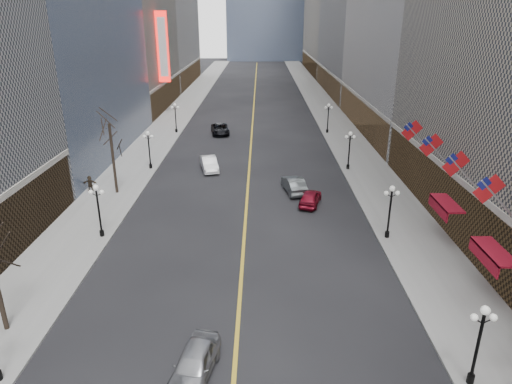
{
  "coord_description": "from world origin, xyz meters",
  "views": [
    {
      "loc": [
        1.29,
        -3.84,
        17.24
      ],
      "look_at": [
        1.09,
        17.99,
        8.77
      ],
      "focal_mm": 32.0,
      "sensor_mm": 36.0,
      "label": 1
    }
  ],
  "objects_px": {
    "streetlamp_east_0": "(479,337)",
    "streetlamp_west_2": "(149,146)",
    "car_sb_mid": "(310,198)",
    "car_nb_mid": "(209,164)",
    "streetlamp_east_2": "(349,146)",
    "car_nb_near": "(194,364)",
    "streetlamp_east_3": "(328,115)",
    "car_nb_far": "(220,129)",
    "streetlamp_west_1": "(98,205)",
    "streetlamp_west_3": "(175,115)",
    "car_sb_far": "(294,185)",
    "streetlamp_east_1": "(390,206)"
  },
  "relations": [
    {
      "from": "streetlamp_east_0",
      "to": "streetlamp_west_2",
      "type": "xyz_separation_m",
      "value": [
        -23.6,
        34.0,
        0.0
      ]
    },
    {
      "from": "streetlamp_east_1",
      "to": "streetlamp_west_3",
      "type": "bearing_deg",
      "value": 123.25
    },
    {
      "from": "streetlamp_east_2",
      "to": "car_nb_mid",
      "type": "bearing_deg",
      "value": -179.16
    },
    {
      "from": "streetlamp_west_3",
      "to": "car_nb_mid",
      "type": "relative_size",
      "value": 0.93
    },
    {
      "from": "streetlamp_west_3",
      "to": "car_nb_near",
      "type": "height_order",
      "value": "streetlamp_west_3"
    },
    {
      "from": "streetlamp_west_2",
      "to": "streetlamp_east_2",
      "type": "bearing_deg",
      "value": 0.0
    },
    {
      "from": "car_sb_mid",
      "to": "streetlamp_west_1",
      "type": "bearing_deg",
      "value": 38.07
    },
    {
      "from": "streetlamp_east_0",
      "to": "streetlamp_west_3",
      "type": "height_order",
      "value": "same"
    },
    {
      "from": "streetlamp_east_0",
      "to": "streetlamp_west_2",
      "type": "height_order",
      "value": "same"
    },
    {
      "from": "streetlamp_east_3",
      "to": "car_nb_far",
      "type": "distance_m",
      "value": 16.84
    },
    {
      "from": "car_nb_near",
      "to": "streetlamp_east_3",
      "type": "bearing_deg",
      "value": 85.28
    },
    {
      "from": "car_sb_mid",
      "to": "streetlamp_east_0",
      "type": "bearing_deg",
      "value": 119.71
    },
    {
      "from": "streetlamp_east_2",
      "to": "streetlamp_west_2",
      "type": "distance_m",
      "value": 23.6
    },
    {
      "from": "streetlamp_east_0",
      "to": "car_sb_mid",
      "type": "distance_m",
      "value": 24.0
    },
    {
      "from": "car_nb_mid",
      "to": "car_nb_near",
      "type": "bearing_deg",
      "value": -98.94
    },
    {
      "from": "car_sb_far",
      "to": "car_nb_near",
      "type": "bearing_deg",
      "value": 65.07
    },
    {
      "from": "streetlamp_east_3",
      "to": "car_nb_mid",
      "type": "height_order",
      "value": "streetlamp_east_3"
    },
    {
      "from": "streetlamp_west_1",
      "to": "streetlamp_west_2",
      "type": "xyz_separation_m",
      "value": [
        0.0,
        18.0,
        0.0
      ]
    },
    {
      "from": "car_nb_near",
      "to": "car_sb_mid",
      "type": "distance_m",
      "value": 24.2
    },
    {
      "from": "streetlamp_west_1",
      "to": "streetlamp_east_2",
      "type": "bearing_deg",
      "value": 37.33
    },
    {
      "from": "streetlamp_east_3",
      "to": "streetlamp_west_3",
      "type": "bearing_deg",
      "value": 180.0
    },
    {
      "from": "car_sb_mid",
      "to": "car_nb_near",
      "type": "bearing_deg",
      "value": 86.35
    },
    {
      "from": "car_nb_far",
      "to": "streetlamp_west_3",
      "type": "bearing_deg",
      "value": 166.26
    },
    {
      "from": "streetlamp_west_1",
      "to": "streetlamp_west_2",
      "type": "height_order",
      "value": "same"
    },
    {
      "from": "streetlamp_east_1",
      "to": "car_nb_mid",
      "type": "bearing_deg",
      "value": 132.95
    },
    {
      "from": "streetlamp_east_0",
      "to": "streetlamp_west_1",
      "type": "distance_m",
      "value": 28.51
    },
    {
      "from": "streetlamp_west_3",
      "to": "car_sb_mid",
      "type": "distance_m",
      "value": 34.0
    },
    {
      "from": "streetlamp_west_2",
      "to": "streetlamp_west_1",
      "type": "bearing_deg",
      "value": -90.0
    },
    {
      "from": "streetlamp_west_3",
      "to": "car_nb_mid",
      "type": "bearing_deg",
      "value": -68.82
    },
    {
      "from": "streetlamp_east_0",
      "to": "streetlamp_west_1",
      "type": "height_order",
      "value": "same"
    },
    {
      "from": "car_sb_mid",
      "to": "car_nb_mid",
      "type": "bearing_deg",
      "value": -27.72
    },
    {
      "from": "streetlamp_east_2",
      "to": "streetlamp_east_3",
      "type": "height_order",
      "value": "same"
    },
    {
      "from": "streetlamp_west_1",
      "to": "car_nb_near",
      "type": "xyz_separation_m",
      "value": [
        9.8,
        -15.53,
        -2.1
      ]
    },
    {
      "from": "car_nb_near",
      "to": "streetlamp_east_0",
      "type": "bearing_deg",
      "value": 8.32
    },
    {
      "from": "streetlamp_west_3",
      "to": "car_nb_mid",
      "type": "height_order",
      "value": "streetlamp_west_3"
    },
    {
      "from": "streetlamp_west_3",
      "to": "streetlamp_east_3",
      "type": "bearing_deg",
      "value": 0.0
    },
    {
      "from": "streetlamp_west_3",
      "to": "car_sb_mid",
      "type": "bearing_deg",
      "value": -57.95
    },
    {
      "from": "streetlamp_east_0",
      "to": "car_nb_mid",
      "type": "relative_size",
      "value": 0.93
    },
    {
      "from": "streetlamp_east_0",
      "to": "car_nb_far",
      "type": "xyz_separation_m",
      "value": [
        -16.69,
        51.44,
        -2.13
      ]
    },
    {
      "from": "streetlamp_east_0",
      "to": "car_nb_near",
      "type": "bearing_deg",
      "value": 178.05
    },
    {
      "from": "streetlamp_east_3",
      "to": "streetlamp_west_2",
      "type": "relative_size",
      "value": 1.0
    },
    {
      "from": "car_sb_mid",
      "to": "car_sb_far",
      "type": "relative_size",
      "value": 0.87
    },
    {
      "from": "streetlamp_east_0",
      "to": "streetlamp_east_3",
      "type": "height_order",
      "value": "same"
    },
    {
      "from": "streetlamp_west_3",
      "to": "car_nb_near",
      "type": "relative_size",
      "value": 0.97
    },
    {
      "from": "streetlamp_west_1",
      "to": "streetlamp_west_2",
      "type": "bearing_deg",
      "value": 90.0
    },
    {
      "from": "car_nb_mid",
      "to": "streetlamp_east_3",
      "type": "bearing_deg",
      "value": 34.19
    },
    {
      "from": "streetlamp_east_3",
      "to": "car_nb_mid",
      "type": "distance_m",
      "value": 24.71
    },
    {
      "from": "streetlamp_east_1",
      "to": "car_sb_far",
      "type": "bearing_deg",
      "value": 123.19
    },
    {
      "from": "car_sb_far",
      "to": "car_nb_far",
      "type": "bearing_deg",
      "value": -78.83
    },
    {
      "from": "streetlamp_west_2",
      "to": "streetlamp_east_3",
      "type": "bearing_deg",
      "value": 37.33
    }
  ]
}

